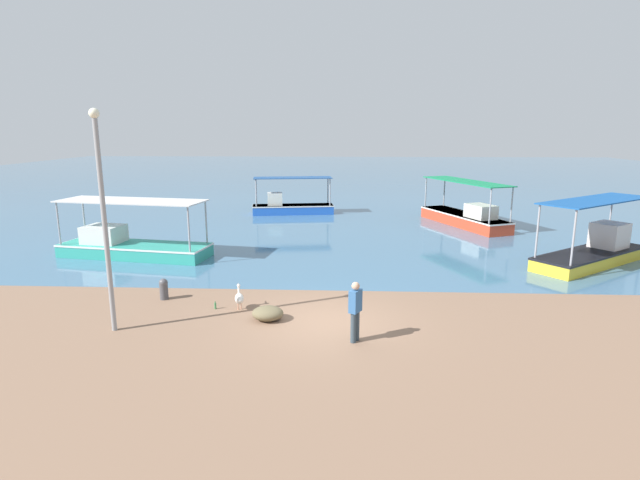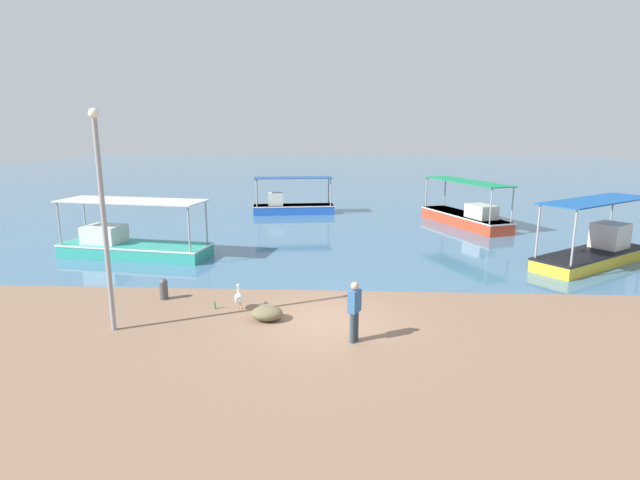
{
  "view_description": "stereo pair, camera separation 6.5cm",
  "coord_description": "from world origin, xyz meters",
  "px_view_note": "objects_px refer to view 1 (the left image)",
  "views": [
    {
      "loc": [
        0.51,
        -14.14,
        5.68
      ],
      "look_at": [
        -0.45,
        5.75,
        1.25
      ],
      "focal_mm": 28.0,
      "sensor_mm": 36.0,
      "label": 1
    },
    {
      "loc": [
        0.57,
        -14.13,
        5.68
      ],
      "look_at": [
        -0.45,
        5.75,
        1.25
      ],
      "focal_mm": 28.0,
      "sensor_mm": 36.0,
      "label": 2
    }
  ],
  "objects_px": {
    "fishing_boat_outer": "(466,216)",
    "fisherman_standing": "(355,310)",
    "pelican": "(239,298)",
    "lamp_post": "(103,211)",
    "fishing_boat_near_left": "(291,206)",
    "glass_bottle": "(215,306)",
    "fishing_boat_center": "(594,250)",
    "mooring_bollard": "(164,288)",
    "net_pile": "(268,313)",
    "fishing_boat_far_right": "(130,244)"
  },
  "relations": [
    {
      "from": "fishing_boat_outer",
      "to": "fisherman_standing",
      "type": "height_order",
      "value": "fishing_boat_outer"
    },
    {
      "from": "pelican",
      "to": "lamp_post",
      "type": "relative_size",
      "value": 0.13
    },
    {
      "from": "fishing_boat_near_left",
      "to": "glass_bottle",
      "type": "relative_size",
      "value": 21.0
    },
    {
      "from": "lamp_post",
      "to": "fishing_boat_center",
      "type": "bearing_deg",
      "value": 25.17
    },
    {
      "from": "fishing_boat_center",
      "to": "mooring_bollard",
      "type": "xyz_separation_m",
      "value": [
        -16.89,
        -5.45,
        -0.23
      ]
    },
    {
      "from": "fishing_boat_outer",
      "to": "fishing_boat_near_left",
      "type": "distance_m",
      "value": 11.63
    },
    {
      "from": "pelican",
      "to": "mooring_bollard",
      "type": "relative_size",
      "value": 1.09
    },
    {
      "from": "fishing_boat_center",
      "to": "pelican",
      "type": "height_order",
      "value": "fishing_boat_center"
    },
    {
      "from": "fisherman_standing",
      "to": "lamp_post",
      "type": "bearing_deg",
      "value": 176.38
    },
    {
      "from": "pelican",
      "to": "glass_bottle",
      "type": "height_order",
      "value": "pelican"
    },
    {
      "from": "fishing_boat_center",
      "to": "net_pile",
      "type": "height_order",
      "value": "fishing_boat_center"
    },
    {
      "from": "mooring_bollard",
      "to": "net_pile",
      "type": "height_order",
      "value": "mooring_bollard"
    },
    {
      "from": "pelican",
      "to": "net_pile",
      "type": "xyz_separation_m",
      "value": [
        1.06,
        -0.9,
        -0.16
      ]
    },
    {
      "from": "pelican",
      "to": "lamp_post",
      "type": "height_order",
      "value": "lamp_post"
    },
    {
      "from": "fishing_boat_center",
      "to": "mooring_bollard",
      "type": "distance_m",
      "value": 17.75
    },
    {
      "from": "fishing_boat_outer",
      "to": "mooring_bollard",
      "type": "relative_size",
      "value": 9.76
    },
    {
      "from": "fishing_boat_far_right",
      "to": "fisherman_standing",
      "type": "bearing_deg",
      "value": -41.52
    },
    {
      "from": "fishing_boat_outer",
      "to": "fishing_boat_center",
      "type": "distance_m",
      "value": 9.15
    },
    {
      "from": "mooring_bollard",
      "to": "fishing_boat_near_left",
      "type": "bearing_deg",
      "value": 82.12
    },
    {
      "from": "fishing_boat_far_right",
      "to": "fishing_boat_outer",
      "type": "xyz_separation_m",
      "value": [
        17.04,
        8.17,
        0.04
      ]
    },
    {
      "from": "fishing_boat_outer",
      "to": "lamp_post",
      "type": "relative_size",
      "value": 1.14
    },
    {
      "from": "mooring_bollard",
      "to": "fishing_boat_far_right",
      "type": "bearing_deg",
      "value": 122.18
    },
    {
      "from": "fishing_boat_outer",
      "to": "fishing_boat_center",
      "type": "height_order",
      "value": "fishing_boat_center"
    },
    {
      "from": "fisherman_standing",
      "to": "net_pile",
      "type": "xyz_separation_m",
      "value": [
        -2.62,
        1.43,
        -0.69
      ]
    },
    {
      "from": "fishing_boat_far_right",
      "to": "pelican",
      "type": "bearing_deg",
      "value": -45.84
    },
    {
      "from": "fisherman_standing",
      "to": "pelican",
      "type": "bearing_deg",
      "value": 147.61
    },
    {
      "from": "fishing_boat_near_left",
      "to": "glass_bottle",
      "type": "height_order",
      "value": "fishing_boat_near_left"
    },
    {
      "from": "pelican",
      "to": "glass_bottle",
      "type": "bearing_deg",
      "value": -177.85
    },
    {
      "from": "fishing_boat_center",
      "to": "mooring_bollard",
      "type": "bearing_deg",
      "value": -162.12
    },
    {
      "from": "fishing_boat_near_left",
      "to": "lamp_post",
      "type": "bearing_deg",
      "value": -98.19
    },
    {
      "from": "fishing_boat_outer",
      "to": "net_pile",
      "type": "distance_m",
      "value": 18.36
    },
    {
      "from": "fishing_boat_outer",
      "to": "glass_bottle",
      "type": "height_order",
      "value": "fishing_boat_outer"
    },
    {
      "from": "pelican",
      "to": "glass_bottle",
      "type": "relative_size",
      "value": 2.96
    },
    {
      "from": "fishing_boat_center",
      "to": "fisherman_standing",
      "type": "xyz_separation_m",
      "value": [
        -10.45,
        -8.61,
        0.29
      ]
    },
    {
      "from": "fishing_boat_center",
      "to": "fishing_boat_near_left",
      "type": "bearing_deg",
      "value": 139.42
    },
    {
      "from": "fishing_boat_outer",
      "to": "glass_bottle",
      "type": "xyz_separation_m",
      "value": [
        -11.44,
        -14.78,
        -0.5
      ]
    },
    {
      "from": "fishing_boat_center",
      "to": "glass_bottle",
      "type": "relative_size",
      "value": 22.72
    },
    {
      "from": "pelican",
      "to": "net_pile",
      "type": "bearing_deg",
      "value": -40.54
    },
    {
      "from": "fishing_boat_far_right",
      "to": "mooring_bollard",
      "type": "bearing_deg",
      "value": -57.82
    },
    {
      "from": "fishing_boat_center",
      "to": "fisherman_standing",
      "type": "relative_size",
      "value": 3.63
    },
    {
      "from": "fisherman_standing",
      "to": "mooring_bollard",
      "type": "bearing_deg",
      "value": 153.89
    },
    {
      "from": "lamp_post",
      "to": "glass_bottle",
      "type": "bearing_deg",
      "value": 36.97
    },
    {
      "from": "glass_bottle",
      "to": "fishing_boat_center",
      "type": "bearing_deg",
      "value": 22.93
    },
    {
      "from": "pelican",
      "to": "glass_bottle",
      "type": "xyz_separation_m",
      "value": [
        -0.78,
        -0.03,
        -0.27
      ]
    },
    {
      "from": "fishing_boat_far_right",
      "to": "lamp_post",
      "type": "height_order",
      "value": "lamp_post"
    },
    {
      "from": "net_pile",
      "to": "fishing_boat_far_right",
      "type": "bearing_deg",
      "value": 134.86
    },
    {
      "from": "fishing_boat_center",
      "to": "glass_bottle",
      "type": "distance_m",
      "value": 16.2
    },
    {
      "from": "fishing_boat_far_right",
      "to": "net_pile",
      "type": "xyz_separation_m",
      "value": [
        7.44,
        -7.48,
        -0.35
      ]
    },
    {
      "from": "net_pile",
      "to": "pelican",
      "type": "bearing_deg",
      "value": 139.46
    },
    {
      "from": "pelican",
      "to": "mooring_bollard",
      "type": "distance_m",
      "value": 2.89
    }
  ]
}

